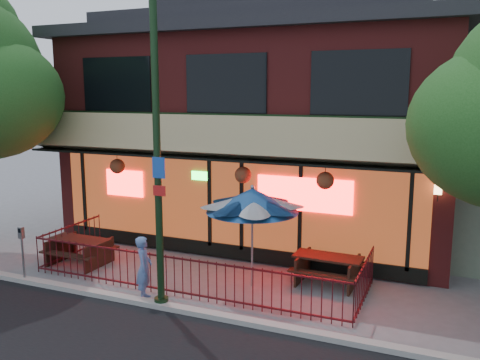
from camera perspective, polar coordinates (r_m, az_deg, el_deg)
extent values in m
plane|color=gray|center=(12.30, -7.80, -13.12)|extent=(80.00, 80.00, 0.00)
cube|color=#999993|center=(11.89, -9.07, -13.69)|extent=(80.00, 0.25, 0.12)
cube|color=maroon|center=(17.95, 3.73, 5.00)|extent=(12.00, 8.00, 6.50)
cube|color=#59230F|center=(14.49, -1.56, -2.60)|extent=(11.00, 0.06, 2.60)
cube|color=#FF0C0C|center=(13.55, 7.19, -1.62)|extent=(2.60, 0.04, 0.90)
cube|color=#FF0C0C|center=(16.03, -12.83, -0.34)|extent=(1.30, 0.04, 0.80)
cube|color=tan|center=(13.76, -2.43, 4.74)|extent=(12.20, 1.33, 1.26)
cube|color=black|center=(15.97, -13.68, 10.41)|extent=(2.40, 0.06, 1.60)
cube|color=black|center=(14.14, -1.63, 10.77)|extent=(2.40, 0.06, 1.60)
cube|color=black|center=(13.07, 13.15, 10.57)|extent=(2.40, 0.06, 1.60)
cube|color=black|center=(14.83, -1.59, -7.91)|extent=(11.00, 0.12, 0.40)
cube|color=#FFC672|center=(12.92, 21.36, -0.78)|extent=(0.18, 0.18, 0.32)
cube|color=#480F15|center=(12.12, -7.43, -8.66)|extent=(8.40, 0.04, 0.04)
cube|color=#480F15|center=(12.41, -7.34, -12.29)|extent=(8.40, 0.04, 0.04)
cube|color=#480F15|center=(15.53, -18.53, -4.92)|extent=(0.04, 2.60, 0.04)
cube|color=#480F15|center=(11.96, 13.85, -9.14)|extent=(0.04, 2.60, 0.04)
cylinder|color=#480F15|center=(12.28, -7.38, -10.65)|extent=(0.02, 0.02, 1.00)
cylinder|color=black|center=(11.06, -9.29, 3.05)|extent=(0.16, 0.16, 7.00)
cylinder|color=black|center=(11.95, -8.81, -13.35)|extent=(0.32, 0.32, 0.20)
cube|color=#194CB2|center=(10.91, -9.12, 1.37)|extent=(0.30, 0.02, 0.45)
cube|color=red|center=(10.99, -9.05, -1.20)|extent=(0.30, 0.02, 0.22)
cube|color=#321A12|center=(15.50, -19.41, -7.29)|extent=(0.08, 1.25, 0.71)
cube|color=#321A12|center=(14.65, -15.52, -8.09)|extent=(0.08, 1.25, 0.71)
cube|color=#321A12|center=(14.96, -17.59, -6.39)|extent=(1.74, 0.75, 0.06)
cube|color=#321A12|center=(14.68, -18.90, -7.96)|extent=(1.73, 0.30, 0.05)
cube|color=#321A12|center=(15.43, -16.24, -6.94)|extent=(1.73, 0.30, 0.05)
cube|color=#371D13|center=(13.34, 7.05, -9.61)|extent=(0.10, 1.23, 0.70)
cube|color=#371D13|center=(13.03, 12.68, -10.28)|extent=(0.10, 1.23, 0.70)
cube|color=#371D13|center=(13.06, 9.87, -8.51)|extent=(1.73, 0.77, 0.06)
cube|color=#371D13|center=(12.68, 9.21, -10.42)|extent=(1.71, 0.33, 0.05)
cube|color=#371D13|center=(13.63, 10.41, -8.99)|extent=(1.71, 0.33, 0.05)
cylinder|color=gray|center=(12.55, 1.38, -6.82)|extent=(0.05, 0.05, 2.36)
cone|color=navy|center=(12.30, 1.40, -2.27)|extent=(2.25, 2.25, 0.59)
sphere|color=gray|center=(12.23, 1.40, -0.80)|extent=(0.11, 0.11, 0.11)
imported|color=#5672AD|center=(12.15, -10.72, -9.69)|extent=(0.56, 0.65, 1.51)
cylinder|color=gray|center=(14.13, -23.16, -8.24)|extent=(0.05, 0.05, 1.17)
cube|color=gray|center=(13.93, -23.36, -5.45)|extent=(0.13, 0.11, 0.30)
cube|color=black|center=(13.88, -23.54, -5.25)|extent=(0.09, 0.01, 0.11)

